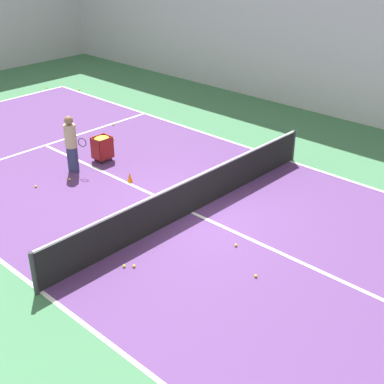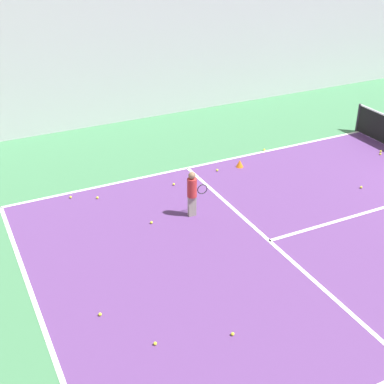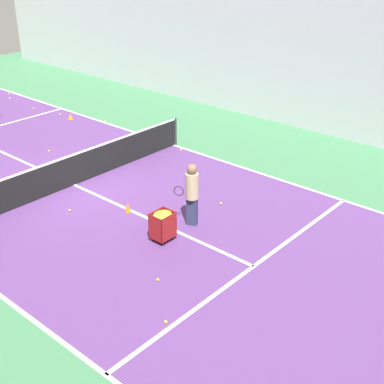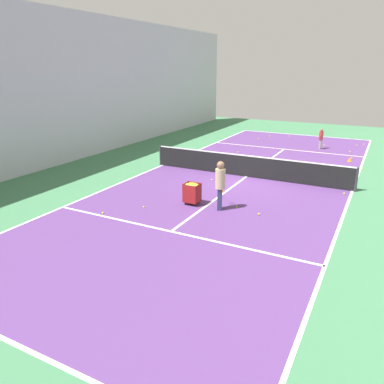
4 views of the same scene
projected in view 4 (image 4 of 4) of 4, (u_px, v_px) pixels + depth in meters
ground_plane at (246, 177)px, 17.40m from camera, size 38.55×38.55×0.00m
court_playing_area at (246, 177)px, 17.40m from camera, size 9.18×25.00×0.00m
line_baseline_near at (303, 135)px, 27.89m from camera, size 9.18×0.10×0.00m
line_baseline_far at (16, 345)px, 6.90m from camera, size 9.18×0.10×0.00m
line_sideline_left at (352, 191)px, 15.38m from camera, size 0.10×25.00×0.00m
line_sideline_right at (162, 165)px, 19.41m from camera, size 0.10×25.00×0.00m
line_service_near at (284, 149)px, 23.17m from camera, size 9.18×0.10×0.00m
line_service_far at (171, 231)px, 11.62m from camera, size 9.18×0.10×0.00m
line_centre_service at (246, 177)px, 17.39m from camera, size 0.10×13.75×0.00m
hall_enclosure_right at (85, 87)px, 20.32m from camera, size 0.15×34.85×7.61m
tennis_net at (247, 166)px, 17.23m from camera, size 9.48×0.10×1.02m
player_near_baseline at (321, 137)px, 23.04m from camera, size 0.28×0.59×1.27m
coach_at_net at (220, 182)px, 13.11m from camera, size 0.48×0.68×1.77m
ball_cart at (192, 190)px, 13.75m from camera, size 0.56×0.48×0.82m
training_cone_0 at (350, 159)px, 20.14m from camera, size 0.23×0.23×0.23m
training_cone_1 at (222, 189)px, 15.21m from camera, size 0.17×0.17×0.30m
tennis_ball_0 at (309, 180)px, 16.83m from camera, size 0.07×0.07×0.07m
tennis_ball_2 at (357, 146)px, 24.06m from camera, size 0.07×0.07×0.07m
tennis_ball_3 at (289, 136)px, 27.31m from camera, size 0.07×0.07×0.07m
tennis_ball_4 at (362, 168)px, 18.69m from camera, size 0.07×0.07×0.07m
tennis_ball_5 at (238, 152)px, 22.24m from camera, size 0.07×0.07×0.07m
tennis_ball_6 at (352, 158)px, 20.80m from camera, size 0.07×0.07×0.07m
tennis_ball_7 at (350, 152)px, 22.26m from camera, size 0.07×0.07×0.07m
tennis_ball_9 at (259, 214)px, 12.90m from camera, size 0.07×0.07×0.07m
tennis_ball_10 at (259, 139)px, 26.27m from camera, size 0.07×0.07×0.07m
tennis_ball_11 at (212, 180)px, 16.79m from camera, size 0.07×0.07×0.07m
tennis_ball_12 at (268, 168)px, 18.74m from camera, size 0.07×0.07×0.07m
tennis_ball_13 at (144, 207)px, 13.55m from camera, size 0.07×0.07×0.07m
tennis_ball_14 at (287, 165)px, 19.36m from camera, size 0.07×0.07×0.07m
tennis_ball_15 at (270, 136)px, 27.28m from camera, size 0.07×0.07×0.07m
tennis_ball_16 at (236, 207)px, 13.58m from camera, size 0.07×0.07×0.07m
tennis_ball_17 at (311, 181)px, 16.64m from camera, size 0.07×0.07×0.07m
tennis_ball_18 at (103, 213)px, 13.00m from camera, size 0.07×0.07×0.07m
tennis_ball_19 at (344, 193)px, 14.99m from camera, size 0.07×0.07×0.07m
tennis_ball_20 at (364, 144)px, 24.46m from camera, size 0.07×0.07×0.07m
tennis_ball_21 at (324, 145)px, 24.18m from camera, size 0.07×0.07×0.07m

